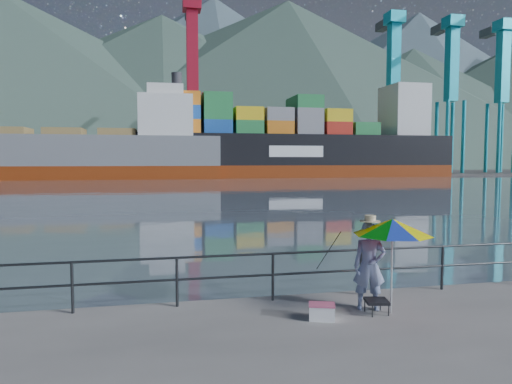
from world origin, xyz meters
TOP-DOWN VIEW (x-y plane):
  - harbor_water at (0.00, 130.00)m, footprint 500.00×280.00m
  - far_dock at (10.00, 93.00)m, footprint 200.00×40.00m
  - guardrail at (0.00, 1.70)m, footprint 22.00×0.06m
  - mountains at (38.82, 207.75)m, footprint 600.00×332.80m
  - port_cranes at (31.00, 84.00)m, footprint 116.00×28.00m
  - container_stacks at (36.20, 93.36)m, footprint 58.00×5.40m
  - fisherman at (2.74, 0.76)m, footprint 0.74×0.60m
  - beach_umbrella at (3.06, 0.46)m, footprint 1.73×1.73m
  - folding_stool at (2.76, 0.47)m, footprint 0.50×0.50m
  - cooler_bag at (1.61, 0.38)m, footprint 0.54×0.44m
  - fishing_rod at (2.38, 2.11)m, footprint 0.10×1.71m
  - bulk_carrier at (-14.42, 73.47)m, footprint 49.88×8.63m
  - container_ship at (24.00, 75.93)m, footprint 62.32×10.39m

SIDE VIEW (x-z plane):
  - harbor_water at x=0.00m, z-range 0.00..0.00m
  - far_dock at x=10.00m, z-range -0.20..0.20m
  - fishing_rod at x=2.38m, z-range -0.60..0.60m
  - cooler_bag at x=1.61m, z-range 0.00..0.27m
  - folding_stool at x=2.76m, z-range 0.01..0.29m
  - guardrail at x=0.00m, z-range 0.01..1.03m
  - fisherman at x=2.74m, z-range 0.00..1.74m
  - beach_umbrella at x=3.06m, z-range 0.76..2.61m
  - container_stacks at x=36.20m, z-range -0.95..6.85m
  - bulk_carrier at x=-14.42m, z-range -3.10..11.40m
  - container_ship at x=24.00m, z-range -3.24..14.86m
  - port_cranes at x=31.00m, z-range -3.20..35.20m
  - mountains at x=38.82m, z-range -4.45..75.55m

